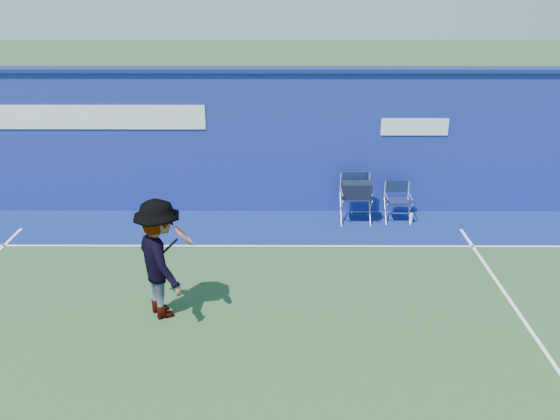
{
  "coord_description": "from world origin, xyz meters",
  "views": [
    {
      "loc": [
        0.85,
        -7.06,
        4.91
      ],
      "look_at": [
        0.81,
        2.6,
        1.0
      ],
      "focal_mm": 38.0,
      "sensor_mm": 36.0,
      "label": 1
    }
  ],
  "objects_px": {
    "tennis_player": "(160,259)",
    "directors_chair_left": "(356,202)",
    "directors_chair_right": "(397,209)",
    "water_bottle": "(411,218)"
  },
  "relations": [
    {
      "from": "directors_chair_left",
      "to": "directors_chair_right",
      "type": "relative_size",
      "value": 1.22
    },
    {
      "from": "directors_chair_right",
      "to": "water_bottle",
      "type": "bearing_deg",
      "value": -25.42
    },
    {
      "from": "directors_chair_right",
      "to": "water_bottle",
      "type": "distance_m",
      "value": 0.34
    },
    {
      "from": "directors_chair_right",
      "to": "water_bottle",
      "type": "height_order",
      "value": "directors_chair_right"
    },
    {
      "from": "directors_chair_left",
      "to": "tennis_player",
      "type": "xyz_separation_m",
      "value": [
        -3.34,
        -3.63,
        0.5
      ]
    },
    {
      "from": "tennis_player",
      "to": "directors_chair_right",
      "type": "bearing_deg",
      "value": 40.92
    },
    {
      "from": "directors_chair_left",
      "to": "water_bottle",
      "type": "height_order",
      "value": "directors_chair_left"
    },
    {
      "from": "tennis_player",
      "to": "directors_chair_left",
      "type": "bearing_deg",
      "value": 47.37
    },
    {
      "from": "water_bottle",
      "to": "tennis_player",
      "type": "xyz_separation_m",
      "value": [
        -4.51,
        -3.54,
        0.82
      ]
    },
    {
      "from": "directors_chair_right",
      "to": "tennis_player",
      "type": "height_order",
      "value": "tennis_player"
    }
  ]
}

